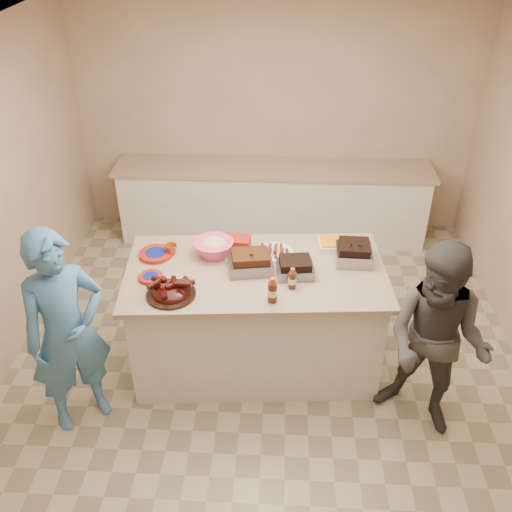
{
  "coord_description": "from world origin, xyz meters",
  "views": [
    {
      "loc": [
        0.1,
        -3.74,
        3.59
      ],
      "look_at": [
        -0.09,
        0.06,
        1.09
      ],
      "focal_mm": 40.0,
      "sensor_mm": 36.0,
      "label": 1
    }
  ],
  "objects_px": {
    "roasting_pan": "(353,261)",
    "guest_blue": "(86,413)",
    "rib_platter": "(171,295)",
    "bbq_bottle_a": "(272,301)",
    "bbq_bottle_b": "(292,288)",
    "coleslaw_bowl": "(214,255)",
    "plastic_cup": "(172,254)",
    "mustard_bottle": "(228,254)",
    "guest_gray": "(419,418)",
    "island": "(256,360)"
  },
  "relations": [
    {
      "from": "bbq_bottle_b",
      "to": "guest_gray",
      "type": "height_order",
      "value": "bbq_bottle_b"
    },
    {
      "from": "mustard_bottle",
      "to": "plastic_cup",
      "type": "height_order",
      "value": "mustard_bottle"
    },
    {
      "from": "mustard_bottle",
      "to": "guest_gray",
      "type": "bearing_deg",
      "value": -27.31
    },
    {
      "from": "plastic_cup",
      "to": "guest_gray",
      "type": "relative_size",
      "value": 0.06
    },
    {
      "from": "bbq_bottle_b",
      "to": "coleslaw_bowl",
      "type": "bearing_deg",
      "value": 146.82
    },
    {
      "from": "guest_gray",
      "to": "rib_platter",
      "type": "bearing_deg",
      "value": -154.79
    },
    {
      "from": "roasting_pan",
      "to": "island",
      "type": "bearing_deg",
      "value": -165.83
    },
    {
      "from": "guest_blue",
      "to": "guest_gray",
      "type": "relative_size",
      "value": 1.06
    },
    {
      "from": "mustard_bottle",
      "to": "guest_blue",
      "type": "height_order",
      "value": "mustard_bottle"
    },
    {
      "from": "guest_blue",
      "to": "coleslaw_bowl",
      "type": "bearing_deg",
      "value": 4.2
    },
    {
      "from": "bbq_bottle_a",
      "to": "guest_gray",
      "type": "xyz_separation_m",
      "value": [
        1.19,
        -0.19,
        -0.99
      ]
    },
    {
      "from": "bbq_bottle_b",
      "to": "plastic_cup",
      "type": "bearing_deg",
      "value": 157.19
    },
    {
      "from": "bbq_bottle_b",
      "to": "mustard_bottle",
      "type": "bearing_deg",
      "value": 139.88
    },
    {
      "from": "rib_platter",
      "to": "mustard_bottle",
      "type": "distance_m",
      "value": 0.7
    },
    {
      "from": "coleslaw_bowl",
      "to": "guest_gray",
      "type": "height_order",
      "value": "coleslaw_bowl"
    },
    {
      "from": "coleslaw_bowl",
      "to": "guest_blue",
      "type": "distance_m",
      "value": 1.64
    },
    {
      "from": "rib_platter",
      "to": "plastic_cup",
      "type": "xyz_separation_m",
      "value": [
        -0.09,
        0.56,
        0.0
      ]
    },
    {
      "from": "rib_platter",
      "to": "bbq_bottle_b",
      "type": "xyz_separation_m",
      "value": [
        0.91,
        0.14,
        0.0
      ]
    },
    {
      "from": "coleslaw_bowl",
      "to": "guest_blue",
      "type": "relative_size",
      "value": 0.2
    },
    {
      "from": "roasting_pan",
      "to": "mustard_bottle",
      "type": "height_order",
      "value": "mustard_bottle"
    },
    {
      "from": "bbq_bottle_b",
      "to": "guest_gray",
      "type": "xyz_separation_m",
      "value": [
        1.05,
        -0.37,
        -0.99
      ]
    },
    {
      "from": "mustard_bottle",
      "to": "guest_blue",
      "type": "distance_m",
      "value": 1.73
    },
    {
      "from": "rib_platter",
      "to": "coleslaw_bowl",
      "type": "height_order",
      "value": "coleslaw_bowl"
    },
    {
      "from": "bbq_bottle_a",
      "to": "guest_blue",
      "type": "xyz_separation_m",
      "value": [
        -1.48,
        -0.27,
        -0.99
      ]
    },
    {
      "from": "plastic_cup",
      "to": "guest_gray",
      "type": "xyz_separation_m",
      "value": [
        2.05,
        -0.79,
        -0.99
      ]
    },
    {
      "from": "roasting_pan",
      "to": "plastic_cup",
      "type": "xyz_separation_m",
      "value": [
        -1.5,
        0.02,
        0.0
      ]
    },
    {
      "from": "roasting_pan",
      "to": "plastic_cup",
      "type": "height_order",
      "value": "roasting_pan"
    },
    {
      "from": "island",
      "to": "guest_blue",
      "type": "bearing_deg",
      "value": -157.56
    },
    {
      "from": "rib_platter",
      "to": "bbq_bottle_a",
      "type": "bearing_deg",
      "value": -2.61
    },
    {
      "from": "mustard_bottle",
      "to": "coleslaw_bowl",
      "type": "bearing_deg",
      "value": -166.61
    },
    {
      "from": "coleslaw_bowl",
      "to": "mustard_bottle",
      "type": "relative_size",
      "value": 2.66
    },
    {
      "from": "rib_platter",
      "to": "guest_gray",
      "type": "height_order",
      "value": "rib_platter"
    },
    {
      "from": "bbq_bottle_b",
      "to": "guest_gray",
      "type": "bearing_deg",
      "value": -19.28
    },
    {
      "from": "rib_platter",
      "to": "guest_gray",
      "type": "distance_m",
      "value": 2.2
    },
    {
      "from": "bbq_bottle_b",
      "to": "plastic_cup",
      "type": "height_order",
      "value": "bbq_bottle_b"
    },
    {
      "from": "island",
      "to": "guest_blue",
      "type": "height_order",
      "value": "island"
    },
    {
      "from": "rib_platter",
      "to": "bbq_bottle_b",
      "type": "distance_m",
      "value": 0.92
    },
    {
      "from": "rib_platter",
      "to": "bbq_bottle_b",
      "type": "relative_size",
      "value": 2.1
    },
    {
      "from": "rib_platter",
      "to": "mustard_bottle",
      "type": "bearing_deg",
      "value": 57.64
    },
    {
      "from": "roasting_pan",
      "to": "coleslaw_bowl",
      "type": "distance_m",
      "value": 1.15
    },
    {
      "from": "roasting_pan",
      "to": "guest_blue",
      "type": "bearing_deg",
      "value": -156.33
    },
    {
      "from": "rib_platter",
      "to": "mustard_bottle",
      "type": "relative_size",
      "value": 3.02
    },
    {
      "from": "rib_platter",
      "to": "guest_blue",
      "type": "bearing_deg",
      "value": -156.83
    },
    {
      "from": "rib_platter",
      "to": "bbq_bottle_a",
      "type": "distance_m",
      "value": 0.76
    },
    {
      "from": "guest_gray",
      "to": "roasting_pan",
      "type": "bearing_deg",
      "value": 157.47
    },
    {
      "from": "rib_platter",
      "to": "coleslaw_bowl",
      "type": "distance_m",
      "value": 0.62
    },
    {
      "from": "bbq_bottle_a",
      "to": "guest_gray",
      "type": "distance_m",
      "value": 1.56
    },
    {
      "from": "island",
      "to": "plastic_cup",
      "type": "relative_size",
      "value": 20.64
    },
    {
      "from": "coleslaw_bowl",
      "to": "rib_platter",
      "type": "bearing_deg",
      "value": -114.83
    },
    {
      "from": "mustard_bottle",
      "to": "bbq_bottle_b",
      "type": "bearing_deg",
      "value": -40.12
    }
  ]
}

